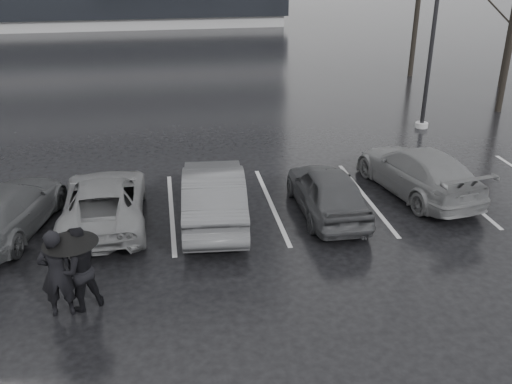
{
  "coord_description": "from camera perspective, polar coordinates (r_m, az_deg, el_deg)",
  "views": [
    {
      "loc": [
        -2.22,
        -11.77,
        6.97
      ],
      "look_at": [
        -0.09,
        1.0,
        1.1
      ],
      "focal_mm": 40.0,
      "sensor_mm": 36.0,
      "label": 1
    }
  ],
  "objects": [
    {
      "name": "lamp_post",
      "position": [
        22.72,
        17.44,
        16.08
      ],
      "size": [
        0.49,
        0.49,
        8.95
      ],
      "rotation": [
        0.0,
        0.0,
        0.39
      ],
      "color": "#99999C",
      "rests_on": "ground"
    },
    {
      "name": "pedestrian_left",
      "position": [
        11.87,
        -19.29,
        -7.68
      ],
      "size": [
        0.7,
        0.47,
        1.89
      ],
      "primitive_type": "imported",
      "rotation": [
        0.0,
        0.0,
        3.17
      ],
      "color": "black",
      "rests_on": "ground"
    },
    {
      "name": "umbrella",
      "position": [
        11.57,
        -18.15,
        -4.31
      ],
      "size": [
        1.07,
        1.07,
        1.82
      ],
      "color": "black",
      "rests_on": "ground"
    },
    {
      "name": "car_west_b",
      "position": [
        15.38,
        -14.94,
        -0.86
      ],
      "size": [
        2.14,
        4.52,
        1.25
      ],
      "primitive_type": "imported",
      "rotation": [
        0.0,
        0.0,
        3.16
      ],
      "color": "#49494C",
      "rests_on": "ground"
    },
    {
      "name": "pedestrian_right",
      "position": [
        11.96,
        -17.39,
        -7.35
      ],
      "size": [
        1.09,
        1.01,
        1.8
      ],
      "primitive_type": "imported",
      "rotation": [
        0.0,
        0.0,
        3.62
      ],
      "color": "black",
      "rests_on": "ground"
    },
    {
      "name": "car_west_a",
      "position": [
        15.01,
        -4.25,
        -0.18
      ],
      "size": [
        1.89,
        4.63,
        1.49
      ],
      "primitive_type": "imported",
      "rotation": [
        0.0,
        0.0,
        3.07
      ],
      "color": "#2F2F32",
      "rests_on": "ground"
    },
    {
      "name": "car_west_c",
      "position": [
        15.72,
        -23.73,
        -1.55
      ],
      "size": [
        2.78,
        4.73,
        1.29
      ],
      "primitive_type": "imported",
      "rotation": [
        0.0,
        0.0,
        2.91
      ],
      "color": "black",
      "rests_on": "ground"
    },
    {
      "name": "car_main",
      "position": [
        15.45,
        7.15,
        0.11
      ],
      "size": [
        1.6,
        3.92,
        1.33
      ],
      "primitive_type": "imported",
      "rotation": [
        0.0,
        0.0,
        3.15
      ],
      "color": "black",
      "rests_on": "ground"
    },
    {
      "name": "ground",
      "position": [
        13.86,
        1.04,
        -5.81
      ],
      "size": [
        160.0,
        160.0,
        0.0
      ],
      "primitive_type": "plane",
      "color": "black",
      "rests_on": "ground"
    },
    {
      "name": "car_east",
      "position": [
        17.27,
        15.87,
        2.06
      ],
      "size": [
        2.73,
        4.94,
        1.36
      ],
      "primitive_type": "imported",
      "rotation": [
        0.0,
        0.0,
        3.33
      ],
      "color": "#49494C",
      "rests_on": "ground"
    },
    {
      "name": "stall_stripes",
      "position": [
        15.94,
        -3.42,
        -1.57
      ],
      "size": [
        19.72,
        5.0,
        0.0
      ],
      "color": "#AEAEB1",
      "rests_on": "ground"
    }
  ]
}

